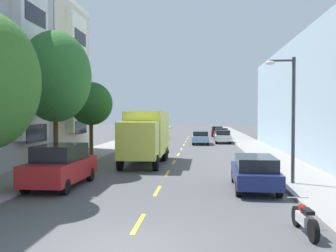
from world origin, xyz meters
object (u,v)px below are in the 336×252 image
at_px(parked_hatchback_charcoal, 221,134).
at_px(delivery_box_truck, 146,134).
at_px(parked_suv_red, 61,165).
at_px(parked_hatchback_burgundy, 217,131).
at_px(moving_sky_sedan, 201,137).
at_px(parked_hatchback_white, 223,137).
at_px(parked_motorcycle, 304,219).
at_px(parked_wagon_navy, 255,171).
at_px(street_tree_second, 55,77).
at_px(street_tree_third, 91,104).
at_px(street_lamp, 290,109).
at_px(parked_hatchback_teal, 149,136).
at_px(parked_suv_orange, 157,131).
at_px(parked_hatchback_black, 134,141).

bearing_deg(parked_hatchback_charcoal, delivery_box_truck, -104.02).
distance_m(parked_suv_red, parked_hatchback_burgundy, 41.81).
xyz_separation_m(parked_hatchback_burgundy, moving_sky_sedan, (-2.44, -15.45, -0.01)).
height_order(parked_hatchback_white, parked_motorcycle, parked_hatchback_white).
xyz_separation_m(parked_suv_red, parked_hatchback_white, (8.83, 27.19, -0.23)).
distance_m(delivery_box_truck, parked_hatchback_white, 19.62).
bearing_deg(parked_wagon_navy, parked_suv_red, -179.23).
distance_m(street_tree_second, street_tree_third, 7.18).
bearing_deg(street_tree_third, parked_suv_red, -80.51).
distance_m(street_lamp, parked_hatchback_teal, 29.26).
bearing_deg(parked_hatchback_burgundy, parked_hatchback_teal, -124.37).
height_order(parked_hatchback_charcoal, parked_hatchback_white, same).
height_order(delivery_box_truck, parked_hatchback_white, delivery_box_truck).
xyz_separation_m(street_tree_second, parked_hatchback_white, (10.73, 22.86, -4.69)).
distance_m(parked_hatchback_teal, parked_hatchback_white, 8.72).
xyz_separation_m(parked_wagon_navy, parked_hatchback_white, (0.10, 27.08, -0.05)).
bearing_deg(parked_hatchback_white, street_tree_third, -124.18).
relative_size(street_tree_third, parked_hatchback_charcoal, 1.40).
xyz_separation_m(street_lamp, parked_hatchback_white, (-1.60, 26.06, -2.80)).
bearing_deg(delivery_box_truck, parked_hatchback_charcoal, 75.98).
bearing_deg(delivery_box_truck, parked_hatchback_teal, 97.21).
bearing_deg(delivery_box_truck, street_tree_second, -137.24).
relative_size(parked_wagon_navy, parked_hatchback_white, 1.18).
relative_size(parked_hatchback_teal, parked_wagon_navy, 0.85).
distance_m(parked_hatchback_burgundy, parked_motorcycle, 46.97).
bearing_deg(street_tree_third, delivery_box_truck, -31.31).
xyz_separation_m(parked_wagon_navy, parked_motorcycle, (0.52, -6.20, -0.39)).
height_order(street_tree_second, street_tree_third, street_tree_second).
distance_m(parked_hatchback_teal, parked_suv_red, 28.40).
relative_size(street_lamp, parked_hatchback_white, 1.44).
bearing_deg(parked_suv_red, parked_suv_orange, 89.66).
height_order(parked_hatchback_burgundy, parked_hatchback_charcoal, same).
height_order(parked_hatchback_charcoal, moving_sky_sedan, parked_hatchback_charcoal).
distance_m(street_tree_third, parked_wagon_navy, 15.84).
bearing_deg(parked_wagon_navy, parked_hatchback_teal, 106.80).
relative_size(street_lamp, parked_suv_orange, 1.20).
bearing_deg(moving_sky_sedan, parked_hatchback_white, 34.85).
xyz_separation_m(street_tree_second, parked_suv_orange, (2.12, 31.93, -4.46)).
distance_m(street_tree_second, delivery_box_truck, 7.17).
distance_m(delivery_box_truck, parked_hatchback_black, 10.40).
distance_m(street_tree_second, parked_suv_orange, 32.31).
bearing_deg(parked_hatchback_teal, parked_suv_red, -90.39).
bearing_deg(street_tree_second, delivery_box_truck, 42.76).
bearing_deg(parked_hatchback_charcoal, parked_suv_orange, 163.76).
height_order(street_tree_second, parked_suv_orange, street_tree_second).
xyz_separation_m(parked_suv_orange, parked_wagon_navy, (8.51, -36.15, -0.18)).
height_order(delivery_box_truck, parked_hatchback_charcoal, delivery_box_truck).
bearing_deg(parked_hatchback_white, street_lamp, -86.50).
height_order(parked_suv_red, parked_hatchback_white, parked_suv_red).
bearing_deg(parked_hatchback_teal, delivery_box_truck, -82.79).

